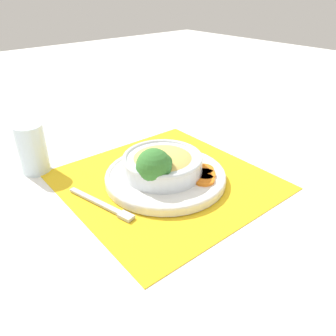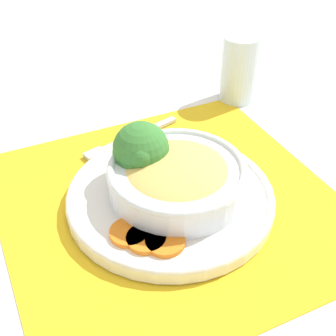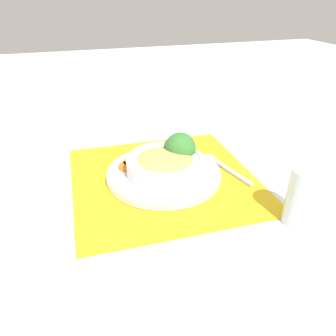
% 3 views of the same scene
% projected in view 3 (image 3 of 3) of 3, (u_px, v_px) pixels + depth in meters
% --- Properties ---
extents(ground_plane, '(4.00, 4.00, 0.00)m').
position_uv_depth(ground_plane, '(164.00, 179.00, 0.83)').
color(ground_plane, white).
extents(placemat, '(0.46, 0.47, 0.00)m').
position_uv_depth(placemat, '(164.00, 178.00, 0.83)').
color(placemat, yellow).
rests_on(placemat, ground_plane).
extents(plate, '(0.29, 0.29, 0.02)m').
position_uv_depth(plate, '(164.00, 173.00, 0.82)').
color(plate, white).
rests_on(plate, placemat).
extents(bowl, '(0.19, 0.19, 0.05)m').
position_uv_depth(bowl, '(165.00, 164.00, 0.80)').
color(bowl, silver).
rests_on(bowl, plate).
extents(broccoli_floret, '(0.08, 0.08, 0.09)m').
position_uv_depth(broccoli_floret, '(180.00, 148.00, 0.83)').
color(broccoli_floret, '#759E51').
rests_on(broccoli_floret, plate).
extents(carrot_slice_near, '(0.05, 0.05, 0.01)m').
position_uv_depth(carrot_slice_near, '(138.00, 159.00, 0.87)').
color(carrot_slice_near, orange).
rests_on(carrot_slice_near, plate).
extents(carrot_slice_middle, '(0.05, 0.05, 0.01)m').
position_uv_depth(carrot_slice_middle, '(132.00, 162.00, 0.86)').
color(carrot_slice_middle, orange).
rests_on(carrot_slice_middle, plate).
extents(carrot_slice_far, '(0.05, 0.05, 0.01)m').
position_uv_depth(carrot_slice_far, '(128.00, 166.00, 0.84)').
color(carrot_slice_far, orange).
rests_on(carrot_slice_far, plate).
extents(water_glass, '(0.07, 0.07, 0.12)m').
position_uv_depth(water_glass, '(303.00, 200.00, 0.65)').
color(water_glass, silver).
rests_on(water_glass, ground_plane).
extents(fork, '(0.06, 0.18, 0.01)m').
position_uv_depth(fork, '(223.00, 166.00, 0.87)').
color(fork, '#B7B7BC').
rests_on(fork, placemat).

